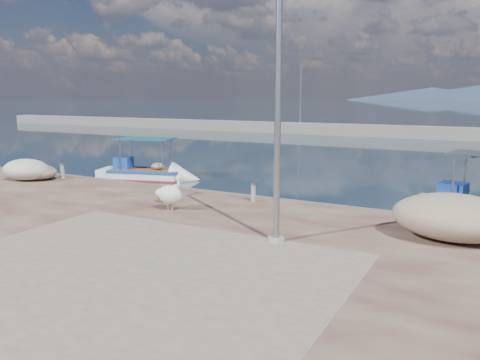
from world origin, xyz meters
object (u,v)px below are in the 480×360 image
boat_left (146,175)px  lamp_post (278,111)px  pelican (170,194)px  bollard_near (253,192)px

boat_left → lamp_post: (10.81, -7.82, 3.61)m
pelican → lamp_post: size_ratio=0.17×
pelican → bollard_near: size_ratio=1.82×
pelican → lamp_post: (4.36, -1.35, 2.76)m
bollard_near → lamp_post: bearing=-55.5°
pelican → lamp_post: lamp_post is taller
lamp_post → bollard_near: 5.43m
boat_left → pelican: (6.45, -6.48, 0.85)m
boat_left → pelican: size_ratio=4.40×
pelican → lamp_post: bearing=-35.0°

